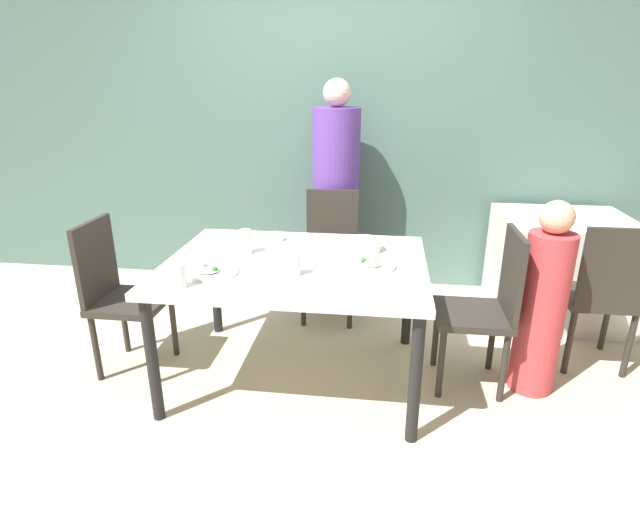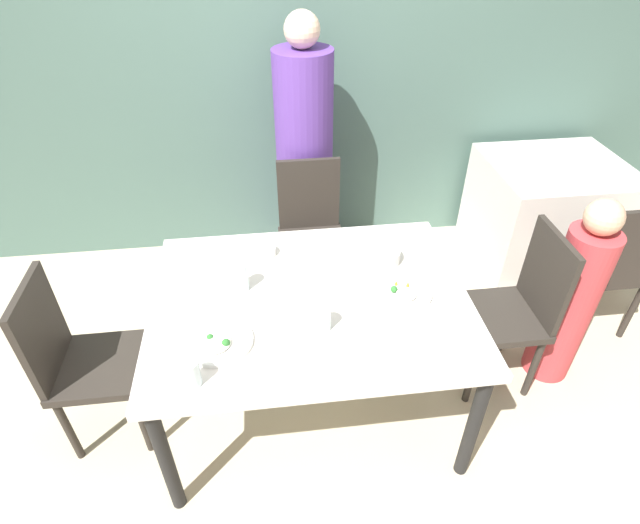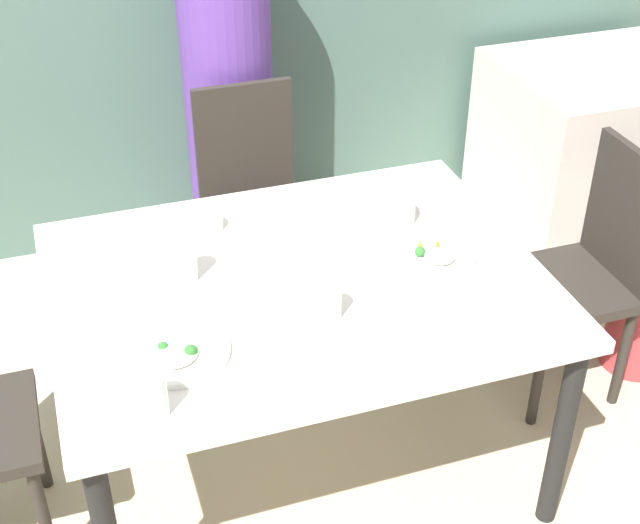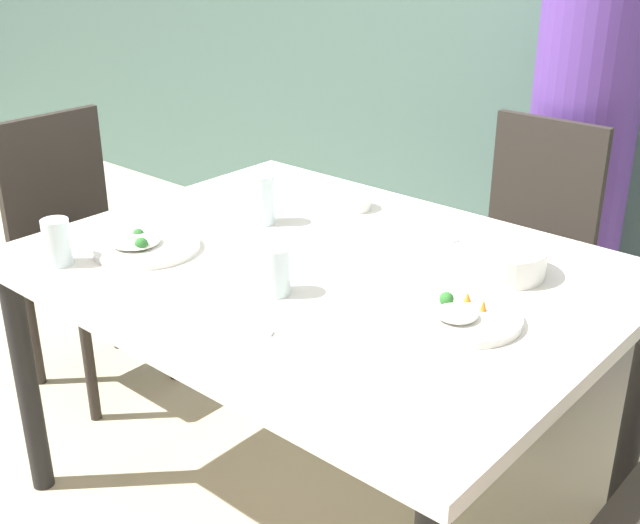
% 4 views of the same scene
% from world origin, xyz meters
% --- Properties ---
extents(ground_plane, '(10.00, 10.00, 0.00)m').
position_xyz_m(ground_plane, '(0.00, 0.00, 0.00)').
color(ground_plane, beige).
extents(dining_table, '(1.42, 1.09, 0.73)m').
position_xyz_m(dining_table, '(0.00, 0.00, 0.66)').
color(dining_table, silver).
rests_on(dining_table, ground_plane).
extents(chair_adult_spot, '(0.40, 0.40, 0.92)m').
position_xyz_m(chair_adult_spot, '(0.10, 0.88, 0.49)').
color(chair_adult_spot, '#2D2823').
rests_on(chair_adult_spot, ground_plane).
extents(chair_child_spot, '(0.40, 0.40, 0.92)m').
position_xyz_m(chair_child_spot, '(1.05, 0.06, 0.49)').
color(chair_child_spot, '#2D2823').
rests_on(chair_child_spot, ground_plane).
extents(person_adult, '(0.36, 0.36, 1.67)m').
position_xyz_m(person_adult, '(0.10, 1.23, 0.77)').
color(person_adult, '#5B3893').
rests_on(person_adult, ground_plane).
extents(bowl_curry, '(0.20, 0.20, 0.07)m').
position_xyz_m(bowl_curry, '(0.36, 0.23, 0.76)').
color(bowl_curry, white).
rests_on(bowl_curry, dining_table).
extents(plate_rice_adult, '(0.24, 0.24, 0.05)m').
position_xyz_m(plate_rice_adult, '(0.42, -0.04, 0.74)').
color(plate_rice_adult, white).
rests_on(plate_rice_adult, dining_table).
extents(plate_rice_child, '(0.27, 0.27, 0.05)m').
position_xyz_m(plate_rice_child, '(-0.40, -0.24, 0.74)').
color(plate_rice_child, white).
rests_on(plate_rice_child, dining_table).
extents(bowl_rice_small, '(0.11, 0.11, 0.05)m').
position_xyz_m(bowl_rice_small, '(-0.19, 0.35, 0.75)').
color(bowl_rice_small, white).
rests_on(bowl_rice_small, dining_table).
extents(glass_water_tall, '(0.07, 0.07, 0.12)m').
position_xyz_m(glass_water_tall, '(-0.48, -0.43, 0.78)').
color(glass_water_tall, silver).
rests_on(glass_water_tall, dining_table).
extents(glass_water_short, '(0.07, 0.07, 0.11)m').
position_xyz_m(glass_water_short, '(0.03, -0.20, 0.78)').
color(glass_water_short, silver).
rests_on(glass_water_short, dining_table).
extents(glass_water_center, '(0.07, 0.07, 0.14)m').
position_xyz_m(glass_water_center, '(-0.30, 0.10, 0.80)').
color(glass_water_center, silver).
rests_on(glass_water_center, dining_table).
extents(napkin_folded, '(0.14, 0.14, 0.01)m').
position_xyz_m(napkin_folded, '(-0.35, 0.33, 0.73)').
color(napkin_folded, white).
rests_on(napkin_folded, dining_table).
extents(fork_steel, '(0.18, 0.07, 0.01)m').
position_xyz_m(fork_steel, '(0.09, 0.35, 0.73)').
color(fork_steel, silver).
rests_on(fork_steel, dining_table).
extents(spoon_steel, '(0.17, 0.10, 0.01)m').
position_xyz_m(spoon_steel, '(0.08, -0.39, 0.73)').
color(spoon_steel, silver).
rests_on(spoon_steel, dining_table).
extents(background_table, '(0.89, 0.79, 0.75)m').
position_xyz_m(background_table, '(1.75, 1.07, 0.37)').
color(background_table, silver).
rests_on(background_table, ground_plane).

